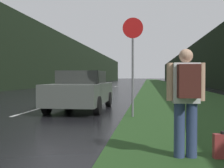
# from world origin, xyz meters

# --- Properties ---
(grass_verge) EXTENTS (6.00, 240.00, 0.02)m
(grass_verge) POSITION_xyz_m (6.56, 40.00, 0.01)
(grass_verge) COLOR #26471E
(grass_verge) RESTS_ON ground_plane
(lane_stripe_b) EXTENTS (0.12, 3.00, 0.01)m
(lane_stripe_b) POSITION_xyz_m (0.00, 8.49, 0.00)
(lane_stripe_b) COLOR silver
(lane_stripe_b) RESTS_ON ground_plane
(lane_stripe_c) EXTENTS (0.12, 3.00, 0.01)m
(lane_stripe_c) POSITION_xyz_m (0.00, 15.49, 0.00)
(lane_stripe_c) COLOR silver
(lane_stripe_c) RESTS_ON ground_plane
(lane_stripe_d) EXTENTS (0.12, 3.00, 0.01)m
(lane_stripe_d) POSITION_xyz_m (0.00, 22.49, 0.00)
(lane_stripe_d) COLOR silver
(lane_stripe_d) RESTS_ON ground_plane
(lane_stripe_e) EXTENTS (0.12, 3.00, 0.01)m
(lane_stripe_e) POSITION_xyz_m (0.00, 29.49, 0.00)
(lane_stripe_e) COLOR silver
(lane_stripe_e) RESTS_ON ground_plane
(lane_stripe_f) EXTENTS (0.12, 3.00, 0.01)m
(lane_stripe_f) POSITION_xyz_m (0.00, 36.49, 0.00)
(lane_stripe_f) COLOR silver
(lane_stripe_f) RESTS_ON ground_plane
(treeline_far_side) EXTENTS (2.00, 140.00, 7.89)m
(treeline_far_side) POSITION_xyz_m (-9.56, 50.00, 3.95)
(treeline_far_side) COLOR black
(treeline_far_side) RESTS_ON ground_plane
(treeline_near_side) EXTENTS (2.00, 140.00, 6.64)m
(treeline_near_side) POSITION_xyz_m (12.56, 50.00, 3.32)
(treeline_near_side) COLOR black
(treeline_near_side) RESTS_ON ground_plane
(stop_sign) EXTENTS (0.64, 0.07, 3.12)m
(stop_sign) POSITION_xyz_m (3.84, 7.42, 1.87)
(stop_sign) COLOR slate
(stop_sign) RESTS_ON ground_plane
(hitchhiker_with_backpack) EXTENTS (0.59, 0.43, 1.69)m
(hitchhiker_with_backpack) POSITION_xyz_m (4.89, 3.00, 0.97)
(hitchhiker_with_backpack) COLOR navy
(hitchhiker_with_backpack) RESTS_ON ground_plane
(car_passing_near) EXTENTS (1.95, 4.32, 1.50)m
(car_passing_near) POSITION_xyz_m (1.78, 9.16, 0.75)
(car_passing_near) COLOR #4C514C
(car_passing_near) RESTS_ON ground_plane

